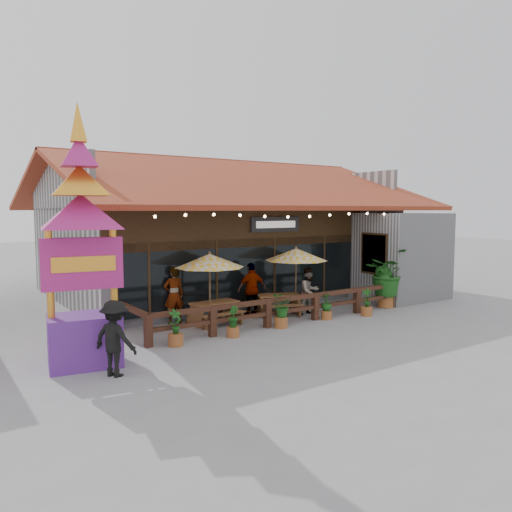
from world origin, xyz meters
TOP-DOWN VIEW (x-y plane):
  - ground at (0.00, 0.00)m, footprint 100.00×100.00m
  - restaurant_building at (0.26, 6.61)m, footprint 15.50×14.73m
  - patio_railing at (-2.25, -0.27)m, footprint 10.00×2.60m
  - umbrella_left at (-3.84, 0.84)m, footprint 2.98×2.98m
  - umbrella_right at (-0.28, 0.82)m, footprint 2.32×2.32m
  - picnic_table_left at (-3.66, 0.85)m, footprint 1.66×1.46m
  - picnic_table_right at (-1.02, 0.90)m, footprint 1.92×1.80m
  - thai_sign_tower at (-8.38, -1.16)m, footprint 2.86×2.86m
  - tropical_plant at (3.23, -0.32)m, footprint 2.08×1.97m
  - diner_a at (-4.71, 1.70)m, footprint 0.73×0.51m
  - diner_b at (-0.11, 0.28)m, footprint 0.84×0.67m
  - diner_c at (-1.89, 1.30)m, footprint 1.15×0.57m
  - pedestrian at (-8.03, -2.33)m, footprint 1.11×1.29m
  - planter_a at (-5.84, -0.81)m, footprint 0.42×0.42m
  - planter_b at (-4.02, -0.88)m, footprint 0.38×0.40m
  - planter_c at (-2.15, -0.74)m, footprint 0.84×0.83m
  - planter_d at (-0.12, -0.65)m, footprint 0.42×0.42m
  - planter_e at (1.43, -1.03)m, footprint 0.40×0.42m

SIDE VIEW (x-z plane):
  - ground at x=0.00m, z-range 0.00..0.00m
  - planter_e at x=1.43m, z-range -0.08..0.90m
  - planter_b at x=-4.02m, z-range -0.04..0.88m
  - planter_a at x=-5.84m, z-range -0.08..0.95m
  - planter_d at x=-0.12m, z-range -0.02..0.89m
  - picnic_table_right at x=-1.02m, z-range 0.13..0.86m
  - picnic_table_left at x=-3.66m, z-range 0.13..0.88m
  - planter_c at x=-2.15m, z-range 0.07..1.12m
  - patio_railing at x=-2.25m, z-range 0.15..1.07m
  - diner_b at x=-0.11m, z-range 0.00..1.69m
  - pedestrian at x=-8.03m, z-range 0.00..1.73m
  - diner_c at x=-1.89m, z-range 0.00..1.89m
  - diner_a at x=-4.71m, z-range 0.00..1.90m
  - tropical_plant at x=3.23m, z-range 0.16..2.44m
  - umbrella_left at x=-3.84m, z-range 0.90..3.30m
  - umbrella_right at x=-0.28m, z-range 0.90..3.33m
  - restaurant_building at x=0.26m, z-range -0.84..5.25m
  - thai_sign_tower at x=-8.38m, z-range 0.19..6.89m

